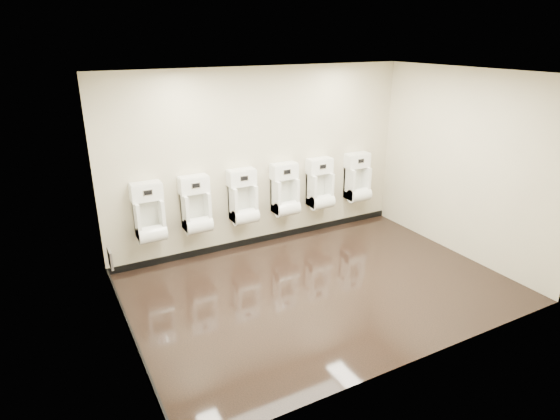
# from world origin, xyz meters

# --- Properties ---
(ground) EXTENTS (5.00, 3.50, 0.00)m
(ground) POSITION_xyz_m (0.00, 0.00, 0.00)
(ground) COLOR black
(ground) RESTS_ON ground
(ceiling) EXTENTS (5.00, 3.50, 0.00)m
(ceiling) POSITION_xyz_m (0.00, 0.00, 2.80)
(ceiling) COLOR silver
(back_wall) EXTENTS (5.00, 0.02, 2.80)m
(back_wall) POSITION_xyz_m (0.00, 1.75, 1.40)
(back_wall) COLOR beige
(back_wall) RESTS_ON ground
(front_wall) EXTENTS (5.00, 0.02, 2.80)m
(front_wall) POSITION_xyz_m (0.00, -1.75, 1.40)
(front_wall) COLOR beige
(front_wall) RESTS_ON ground
(left_wall) EXTENTS (0.02, 3.50, 2.80)m
(left_wall) POSITION_xyz_m (-2.50, 0.00, 1.40)
(left_wall) COLOR beige
(left_wall) RESTS_ON ground
(right_wall) EXTENTS (0.02, 3.50, 2.80)m
(right_wall) POSITION_xyz_m (2.50, 0.00, 1.40)
(right_wall) COLOR beige
(right_wall) RESTS_ON ground
(tile_overlay_left) EXTENTS (0.01, 3.50, 2.80)m
(tile_overlay_left) POSITION_xyz_m (-2.50, 0.00, 1.40)
(tile_overlay_left) COLOR silver
(tile_overlay_left) RESTS_ON ground
(skirting_back) EXTENTS (5.00, 0.02, 0.10)m
(skirting_back) POSITION_xyz_m (0.00, 1.74, 0.05)
(skirting_back) COLOR black
(skirting_back) RESTS_ON ground
(skirting_left) EXTENTS (0.02, 3.50, 0.10)m
(skirting_left) POSITION_xyz_m (-2.49, 0.00, 0.05)
(skirting_left) COLOR black
(skirting_left) RESTS_ON ground
(access_panel) EXTENTS (0.04, 0.25, 0.25)m
(access_panel) POSITION_xyz_m (-2.48, 1.20, 0.50)
(access_panel) COLOR #9E9EA3
(access_panel) RESTS_ON left_wall
(urinal_0) EXTENTS (0.44, 0.33, 0.83)m
(urinal_0) POSITION_xyz_m (-1.84, 1.60, 0.83)
(urinal_0) COLOR white
(urinal_0) RESTS_ON back_wall
(urinal_1) EXTENTS (0.44, 0.33, 0.83)m
(urinal_1) POSITION_xyz_m (-1.16, 1.60, 0.83)
(urinal_1) COLOR white
(urinal_1) RESTS_ON back_wall
(urinal_2) EXTENTS (0.44, 0.33, 0.83)m
(urinal_2) POSITION_xyz_m (-0.40, 1.60, 0.83)
(urinal_2) COLOR white
(urinal_2) RESTS_ON back_wall
(urinal_3) EXTENTS (0.44, 0.33, 0.83)m
(urinal_3) POSITION_xyz_m (0.33, 1.60, 0.83)
(urinal_3) COLOR white
(urinal_3) RESTS_ON back_wall
(urinal_4) EXTENTS (0.44, 0.33, 0.83)m
(urinal_4) POSITION_xyz_m (1.00, 1.60, 0.83)
(urinal_4) COLOR white
(urinal_4) RESTS_ON back_wall
(urinal_5) EXTENTS (0.44, 0.33, 0.83)m
(urinal_5) POSITION_xyz_m (1.78, 1.60, 0.83)
(urinal_5) COLOR white
(urinal_5) RESTS_ON back_wall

